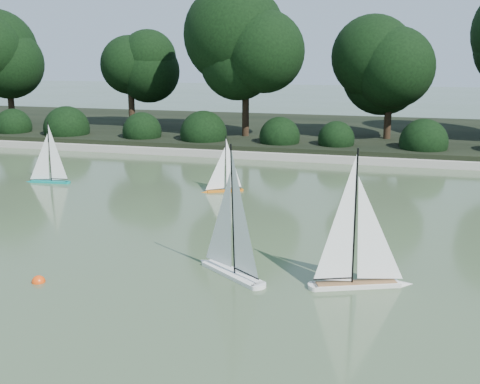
{
  "coord_description": "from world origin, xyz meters",
  "views": [
    {
      "loc": [
        1.33,
        -5.98,
        2.84
      ],
      "look_at": [
        -0.94,
        2.54,
        0.7
      ],
      "focal_mm": 45.0,
      "sensor_mm": 36.0,
      "label": 1
    }
  ],
  "objects_px": {
    "sailboat_white_b": "(365,265)",
    "race_buoy": "(39,282)",
    "sailboat_teal": "(46,172)",
    "sailboat_white_a": "(227,252)",
    "sailboat_orange": "(221,183)"
  },
  "relations": [
    {
      "from": "sailboat_white_a",
      "to": "sailboat_white_b",
      "type": "xyz_separation_m",
      "value": [
        1.73,
        0.01,
        -0.01
      ]
    },
    {
      "from": "sailboat_white_b",
      "to": "race_buoy",
      "type": "relative_size",
      "value": 10.78
    },
    {
      "from": "sailboat_orange",
      "to": "race_buoy",
      "type": "height_order",
      "value": "sailboat_orange"
    },
    {
      "from": "sailboat_white_b",
      "to": "sailboat_teal",
      "type": "distance_m",
      "value": 8.06
    },
    {
      "from": "sailboat_white_b",
      "to": "race_buoy",
      "type": "height_order",
      "value": "sailboat_white_b"
    },
    {
      "from": "sailboat_orange",
      "to": "sailboat_teal",
      "type": "xyz_separation_m",
      "value": [
        -3.86,
        -0.16,
        0.03
      ]
    },
    {
      "from": "sailboat_white_a",
      "to": "sailboat_teal",
      "type": "height_order",
      "value": "sailboat_white_a"
    },
    {
      "from": "sailboat_white_b",
      "to": "race_buoy",
      "type": "bearing_deg",
      "value": -167.0
    },
    {
      "from": "sailboat_orange",
      "to": "sailboat_teal",
      "type": "bearing_deg",
      "value": -177.58
    },
    {
      "from": "sailboat_teal",
      "to": "race_buoy",
      "type": "xyz_separation_m",
      "value": [
        3.04,
        -4.98,
        -0.22
      ]
    },
    {
      "from": "sailboat_white_b",
      "to": "race_buoy",
      "type": "xyz_separation_m",
      "value": [
        -3.91,
        -0.9,
        -0.28
      ]
    },
    {
      "from": "sailboat_white_a",
      "to": "sailboat_orange",
      "type": "relative_size",
      "value": 1.53
    },
    {
      "from": "sailboat_white_b",
      "to": "sailboat_orange",
      "type": "distance_m",
      "value": 5.25
    },
    {
      "from": "race_buoy",
      "to": "sailboat_white_a",
      "type": "bearing_deg",
      "value": 22.3
    },
    {
      "from": "sailboat_white_b",
      "to": "sailboat_teal",
      "type": "xyz_separation_m",
      "value": [
        -6.95,
        4.08,
        -0.06
      ]
    }
  ]
}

